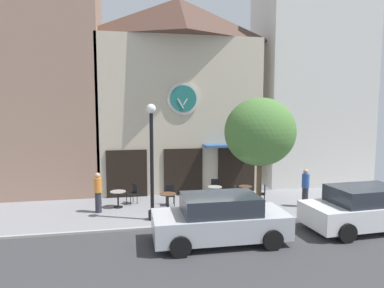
{
  "coord_description": "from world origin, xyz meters",
  "views": [
    {
      "loc": [
        -3.2,
        -11.91,
        4.34
      ],
      "look_at": [
        -0.47,
        2.35,
        2.78
      ],
      "focal_mm": 32.05,
      "sensor_mm": 36.0,
      "label": 1
    }
  ],
  "objects_px": {
    "cafe_table_center_left": "(168,199)",
    "pedestrian_blue": "(305,187)",
    "cafe_chair_by_entrance": "(215,187)",
    "cafe_chair_curbside": "(263,192)",
    "parked_car_silver": "(220,219)",
    "street_tree": "(260,132)",
    "cafe_chair_corner": "(133,192)",
    "cafe_chair_facing_street": "(170,193)",
    "cafe_table_near_curb": "(215,192)",
    "cafe_table_leftmost": "(118,196)",
    "cafe_chair_right_end": "(233,193)",
    "cafe_table_near_door": "(245,191)",
    "pedestrian_orange": "(98,192)",
    "parked_car_white": "(365,208)",
    "street_lamp": "(152,162)"
  },
  "relations": [
    {
      "from": "parked_car_white",
      "to": "cafe_chair_by_entrance",
      "type": "bearing_deg",
      "value": 128.85
    },
    {
      "from": "cafe_table_near_door",
      "to": "pedestrian_orange",
      "type": "bearing_deg",
      "value": -176.44
    },
    {
      "from": "cafe_chair_right_end",
      "to": "parked_car_silver",
      "type": "xyz_separation_m",
      "value": [
        -1.68,
        -3.95,
        0.23
      ]
    },
    {
      "from": "cafe_chair_facing_street",
      "to": "cafe_chair_curbside",
      "type": "relative_size",
      "value": 1.0
    },
    {
      "from": "cafe_chair_right_end",
      "to": "cafe_chair_curbside",
      "type": "relative_size",
      "value": 1.0
    },
    {
      "from": "pedestrian_orange",
      "to": "pedestrian_blue",
      "type": "bearing_deg",
      "value": -5.54
    },
    {
      "from": "cafe_chair_curbside",
      "to": "pedestrian_orange",
      "type": "bearing_deg",
      "value": 179.39
    },
    {
      "from": "parked_car_silver",
      "to": "street_tree",
      "type": "bearing_deg",
      "value": 44.17
    },
    {
      "from": "street_lamp",
      "to": "cafe_table_leftmost",
      "type": "height_order",
      "value": "street_lamp"
    },
    {
      "from": "cafe_chair_curbside",
      "to": "parked_car_silver",
      "type": "bearing_deg",
      "value": -128.24
    },
    {
      "from": "parked_car_white",
      "to": "street_tree",
      "type": "bearing_deg",
      "value": 148.86
    },
    {
      "from": "pedestrian_blue",
      "to": "cafe_chair_by_entrance",
      "type": "bearing_deg",
      "value": 148.03
    },
    {
      "from": "cafe_table_leftmost",
      "to": "parked_car_white",
      "type": "bearing_deg",
      "value": -26.78
    },
    {
      "from": "cafe_table_center_left",
      "to": "cafe_chair_curbside",
      "type": "bearing_deg",
      "value": 2.87
    },
    {
      "from": "pedestrian_blue",
      "to": "cafe_table_center_left",
      "type": "bearing_deg",
      "value": 174.62
    },
    {
      "from": "street_lamp",
      "to": "cafe_table_center_left",
      "type": "height_order",
      "value": "street_lamp"
    },
    {
      "from": "cafe_chair_corner",
      "to": "parked_car_silver",
      "type": "distance_m",
      "value": 5.7
    },
    {
      "from": "cafe_chair_facing_street",
      "to": "cafe_chair_corner",
      "type": "height_order",
      "value": "same"
    },
    {
      "from": "cafe_chair_curbside",
      "to": "cafe_chair_corner",
      "type": "relative_size",
      "value": 1.0
    },
    {
      "from": "parked_car_silver",
      "to": "cafe_chair_curbside",
      "type": "bearing_deg",
      "value": 51.76
    },
    {
      "from": "parked_car_silver",
      "to": "cafe_chair_facing_street",
      "type": "bearing_deg",
      "value": 103.2
    },
    {
      "from": "cafe_table_center_left",
      "to": "pedestrian_blue",
      "type": "xyz_separation_m",
      "value": [
        5.96,
        -0.56,
        0.35
      ]
    },
    {
      "from": "cafe_table_near_curb",
      "to": "parked_car_silver",
      "type": "bearing_deg",
      "value": -102.61
    },
    {
      "from": "cafe_chair_facing_street",
      "to": "pedestrian_orange",
      "type": "distance_m",
      "value": 3.11
    },
    {
      "from": "cafe_chair_facing_street",
      "to": "pedestrian_blue",
      "type": "bearing_deg",
      "value": -13.32
    },
    {
      "from": "cafe_chair_facing_street",
      "to": "cafe_chair_by_entrance",
      "type": "distance_m",
      "value": 2.42
    },
    {
      "from": "cafe_chair_curbside",
      "to": "pedestrian_orange",
      "type": "relative_size",
      "value": 0.54
    },
    {
      "from": "parked_car_silver",
      "to": "cafe_table_near_curb",
      "type": "bearing_deg",
      "value": 77.39
    },
    {
      "from": "cafe_table_near_curb",
      "to": "cafe_table_near_door",
      "type": "distance_m",
      "value": 1.42
    },
    {
      "from": "street_tree",
      "to": "cafe_chair_corner",
      "type": "xyz_separation_m",
      "value": [
        -4.81,
        2.94,
        -2.86
      ]
    },
    {
      "from": "street_lamp",
      "to": "pedestrian_orange",
      "type": "xyz_separation_m",
      "value": [
        -2.13,
        1.35,
        -1.41
      ]
    },
    {
      "from": "cafe_table_near_curb",
      "to": "pedestrian_blue",
      "type": "relative_size",
      "value": 0.44
    },
    {
      "from": "parked_car_white",
      "to": "cafe_chair_curbside",
      "type": "bearing_deg",
      "value": 121.57
    },
    {
      "from": "pedestrian_blue",
      "to": "street_lamp",
      "type": "bearing_deg",
      "value": -175.75
    },
    {
      "from": "cafe_chair_corner",
      "to": "parked_car_white",
      "type": "relative_size",
      "value": 0.21
    },
    {
      "from": "street_lamp",
      "to": "pedestrian_orange",
      "type": "bearing_deg",
      "value": 147.56
    },
    {
      "from": "cafe_table_near_curb",
      "to": "parked_car_white",
      "type": "height_order",
      "value": "parked_car_white"
    },
    {
      "from": "cafe_table_near_door",
      "to": "cafe_chair_right_end",
      "type": "height_order",
      "value": "cafe_chair_right_end"
    },
    {
      "from": "cafe_table_leftmost",
      "to": "street_lamp",
      "type": "bearing_deg",
      "value": -55.0
    },
    {
      "from": "cafe_table_leftmost",
      "to": "cafe_table_center_left",
      "type": "relative_size",
      "value": 0.98
    },
    {
      "from": "cafe_table_center_left",
      "to": "cafe_table_near_door",
      "type": "xyz_separation_m",
      "value": [
        3.67,
        0.7,
        -0.04
      ]
    },
    {
      "from": "cafe_table_center_left",
      "to": "cafe_table_near_door",
      "type": "distance_m",
      "value": 3.73
    },
    {
      "from": "street_tree",
      "to": "cafe_chair_right_end",
      "type": "bearing_deg",
      "value": 104.52
    },
    {
      "from": "cafe_table_leftmost",
      "to": "street_tree",
      "type": "bearing_deg",
      "value": -24.06
    },
    {
      "from": "cafe_chair_right_end",
      "to": "cafe_chair_curbside",
      "type": "bearing_deg",
      "value": -2.06
    },
    {
      "from": "cafe_chair_by_entrance",
      "to": "parked_car_white",
      "type": "distance_m",
      "value": 6.61
    },
    {
      "from": "cafe_table_center_left",
      "to": "cafe_chair_right_end",
      "type": "height_order",
      "value": "cafe_chair_right_end"
    },
    {
      "from": "cafe_table_near_curb",
      "to": "cafe_table_leftmost",
      "type": "bearing_deg",
      "value": 179.79
    },
    {
      "from": "cafe_chair_corner",
      "to": "cafe_table_near_door",
      "type": "bearing_deg",
      "value": -7.36
    },
    {
      "from": "cafe_table_near_door",
      "to": "parked_car_white",
      "type": "xyz_separation_m",
      "value": [
        2.95,
        -4.23,
        0.28
      ]
    }
  ]
}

